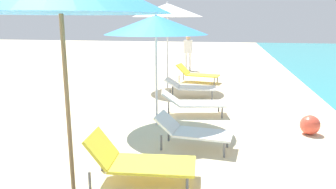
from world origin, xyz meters
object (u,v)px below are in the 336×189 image
(umbrella_fourth, at_px, (156,25))
(umbrella_farthest, at_px, (168,10))
(lounger_fourth_shoreside, at_px, (192,102))
(lounger_farthest_inland, at_px, (190,86))
(lounger_farthest_shoreside, at_px, (197,74))
(lounger_third_shoreside, at_px, (138,160))
(beach_ball, at_px, (310,125))
(lounger_fourth_inland, at_px, (192,131))
(person_walking_near, at_px, (188,49))

(umbrella_fourth, distance_m, umbrella_farthest, 4.00)
(lounger_fourth_shoreside, distance_m, lounger_farthest_inland, 1.86)
(umbrella_farthest, distance_m, lounger_farthest_inland, 2.70)
(lounger_farthest_shoreside, xyz_separation_m, lounger_farthest_inland, (0.03, -2.49, 0.01))
(umbrella_fourth, height_order, lounger_fourth_shoreside, umbrella_fourth)
(lounger_third_shoreside, distance_m, umbrella_fourth, 3.16)
(lounger_fourth_shoreside, xyz_separation_m, lounger_farthest_shoreside, (-0.31, 4.32, 0.00))
(beach_ball, bearing_deg, lounger_farthest_inland, 134.92)
(lounger_fourth_inland, relative_size, lounger_farthest_inland, 0.92)
(umbrella_fourth, distance_m, lounger_fourth_shoreside, 2.16)
(lounger_third_shoreside, relative_size, person_walking_near, 0.97)
(lounger_fourth_inland, height_order, umbrella_farthest, umbrella_farthest)
(umbrella_farthest, height_order, lounger_farthest_inland, umbrella_farthest)
(lounger_fourth_inland, xyz_separation_m, person_walking_near, (-1.23, 9.34, 0.63))
(person_walking_near, bearing_deg, lounger_fourth_shoreside, -164.35)
(umbrella_fourth, xyz_separation_m, lounger_fourth_shoreside, (0.68, 0.91, -1.83))
(beach_ball, bearing_deg, lounger_farthest_shoreside, 117.95)
(lounger_fourth_inland, relative_size, umbrella_farthest, 0.49)
(umbrella_farthest, relative_size, lounger_farthest_inland, 1.87)
(lounger_third_shoreside, xyz_separation_m, person_walking_near, (-0.61, 10.70, 0.64))
(umbrella_farthest, bearing_deg, lounger_farthest_inland, -53.30)
(umbrella_farthest, bearing_deg, lounger_fourth_shoreside, -68.86)
(lounger_farthest_inland, height_order, person_walking_near, person_walking_near)
(lounger_farthest_inland, xyz_separation_m, beach_ball, (2.76, -2.77, -0.14))
(umbrella_farthest, bearing_deg, lounger_third_shoreside, -83.09)
(umbrella_fourth, bearing_deg, lounger_farthest_inland, 81.63)
(person_walking_near, bearing_deg, lounger_farthest_shoreside, -158.78)
(lounger_third_shoreside, height_order, lounger_fourth_inland, lounger_third_shoreside)
(lounger_farthest_shoreside, relative_size, lounger_farthest_inland, 1.08)
(lounger_third_shoreside, bearing_deg, person_walking_near, 88.67)
(lounger_fourth_shoreside, bearing_deg, lounger_farthest_shoreside, 83.64)
(lounger_third_shoreside, height_order, umbrella_farthest, umbrella_farthest)
(lounger_fourth_shoreside, relative_size, person_walking_near, 1.01)
(beach_ball, bearing_deg, lounger_fourth_shoreside, 159.38)
(umbrella_fourth, bearing_deg, beach_ball, -0.41)
(lounger_fourth_inland, xyz_separation_m, beach_ball, (2.25, 1.18, -0.13))
(lounger_farthest_inland, bearing_deg, lounger_fourth_inland, -85.19)
(beach_ball, bearing_deg, umbrella_farthest, 132.64)
(lounger_farthest_shoreside, height_order, person_walking_near, person_walking_near)
(umbrella_fourth, height_order, lounger_fourth_inland, umbrella_fourth)
(umbrella_farthest, height_order, person_walking_near, umbrella_farthest)
(umbrella_fourth, height_order, umbrella_farthest, umbrella_farthest)
(lounger_third_shoreside, relative_size, umbrella_farthest, 0.54)
(umbrella_fourth, distance_m, lounger_farthest_inland, 3.32)
(lounger_fourth_shoreside, height_order, person_walking_near, person_walking_near)
(umbrella_farthest, height_order, beach_ball, umbrella_farthest)
(lounger_farthest_shoreside, bearing_deg, umbrella_fourth, -83.16)
(lounger_third_shoreside, bearing_deg, lounger_farthest_shoreside, 84.80)
(person_walking_near, relative_size, beach_ball, 4.04)
(umbrella_fourth, distance_m, person_walking_near, 8.23)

